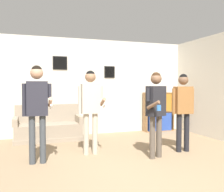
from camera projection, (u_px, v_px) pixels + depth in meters
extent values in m
plane|color=#937A5B|center=(149.00, 187.00, 3.37)|extent=(20.00, 20.00, 0.00)
cube|color=silver|center=(85.00, 87.00, 7.07)|extent=(8.46, 0.06, 2.70)
cube|color=black|center=(60.00, 63.00, 6.78)|extent=(0.39, 0.02, 0.36)
cube|color=gray|center=(60.00, 63.00, 6.78)|extent=(0.34, 0.01, 0.32)
cube|color=black|center=(110.00, 72.00, 7.25)|extent=(0.31, 0.02, 0.33)
cube|color=gray|center=(110.00, 72.00, 7.24)|extent=(0.27, 0.01, 0.29)
cube|color=silver|center=(224.00, 87.00, 6.16)|extent=(0.06, 6.33, 2.70)
cube|color=gray|center=(49.00, 138.00, 6.34)|extent=(1.68, 0.80, 0.10)
cube|color=gray|center=(48.00, 130.00, 6.33)|extent=(1.62, 0.74, 0.32)
cube|color=gray|center=(47.00, 113.00, 6.63)|extent=(1.62, 0.14, 0.46)
cube|color=gray|center=(15.00, 121.00, 6.07)|extent=(0.12, 0.74, 0.18)
cube|color=gray|center=(79.00, 119.00, 6.57)|extent=(0.12, 0.74, 0.18)
cube|color=olive|center=(145.00, 112.00, 7.46)|extent=(0.02, 0.30, 1.18)
cube|color=olive|center=(171.00, 111.00, 7.76)|extent=(0.02, 0.30, 1.18)
cube|color=olive|center=(156.00, 111.00, 7.75)|extent=(0.93, 0.01, 1.18)
cube|color=olive|center=(158.00, 130.00, 7.63)|extent=(0.88, 0.30, 0.02)
cube|color=olive|center=(158.00, 93.00, 7.59)|extent=(0.88, 0.30, 0.02)
cube|color=olive|center=(158.00, 112.00, 7.61)|extent=(0.88, 0.30, 0.02)
cube|color=#2847A3|center=(158.00, 121.00, 7.61)|extent=(0.76, 0.26, 0.53)
cube|color=#B77023|center=(159.00, 102.00, 7.59)|extent=(0.76, 0.26, 0.53)
cylinder|color=#3D4247|center=(32.00, 140.00, 4.38)|extent=(0.11, 0.11, 0.85)
cylinder|color=#3D4247|center=(43.00, 139.00, 4.43)|extent=(0.11, 0.11, 0.85)
cube|color=#282833|center=(37.00, 98.00, 4.37)|extent=(0.36, 0.20, 0.60)
sphere|color=tan|center=(37.00, 73.00, 4.36)|extent=(0.22, 0.22, 0.22)
sphere|color=black|center=(37.00, 71.00, 4.36)|extent=(0.19, 0.19, 0.19)
cylinder|color=#282833|center=(50.00, 91.00, 4.44)|extent=(0.07, 0.07, 0.26)
cylinder|color=tan|center=(50.00, 102.00, 4.31)|extent=(0.07, 0.31, 0.19)
cylinder|color=white|center=(51.00, 107.00, 4.18)|extent=(0.04, 0.14, 0.09)
cylinder|color=#282833|center=(24.00, 100.00, 4.31)|extent=(0.07, 0.07, 0.57)
cylinder|color=#B7AD99|center=(86.00, 134.00, 4.97)|extent=(0.11, 0.11, 0.83)
cylinder|color=#B7AD99|center=(95.00, 134.00, 5.02)|extent=(0.11, 0.11, 0.83)
cube|color=#BCB2A3|center=(90.00, 99.00, 4.97)|extent=(0.37, 0.21, 0.59)
sphere|color=#997051|center=(90.00, 77.00, 4.95)|extent=(0.21, 0.21, 0.21)
sphere|color=black|center=(90.00, 75.00, 4.95)|extent=(0.18, 0.18, 0.18)
cylinder|color=#BCB2A3|center=(101.00, 92.00, 5.03)|extent=(0.07, 0.07, 0.25)
cylinder|color=#997051|center=(103.00, 102.00, 4.90)|extent=(0.07, 0.30, 0.19)
cylinder|color=white|center=(104.00, 106.00, 4.77)|extent=(0.04, 0.14, 0.09)
cylinder|color=#BCB2A3|center=(80.00, 100.00, 4.91)|extent=(0.07, 0.07, 0.55)
cylinder|color=brown|center=(152.00, 137.00, 4.70)|extent=(0.11, 0.11, 0.80)
cylinder|color=brown|center=(159.00, 136.00, 4.81)|extent=(0.11, 0.11, 0.80)
cube|color=#232328|center=(156.00, 101.00, 4.73)|extent=(0.41, 0.30, 0.57)
sphere|color=brown|center=(156.00, 79.00, 4.71)|extent=(0.21, 0.21, 0.21)
sphere|color=#382314|center=(156.00, 77.00, 4.71)|extent=(0.18, 0.18, 0.18)
cylinder|color=#232328|center=(163.00, 102.00, 4.86)|extent=(0.07, 0.07, 0.54)
cylinder|color=#232328|center=(148.00, 95.00, 4.59)|extent=(0.07, 0.07, 0.24)
cylinder|color=brown|center=(153.00, 105.00, 4.49)|extent=(0.15, 0.30, 0.18)
cylinder|color=blue|center=(159.00, 108.00, 4.39)|extent=(0.08, 0.08, 0.10)
cylinder|color=black|center=(179.00, 133.00, 5.19)|extent=(0.11, 0.11, 0.80)
cylinder|color=black|center=(187.00, 132.00, 5.24)|extent=(0.11, 0.11, 0.80)
cube|color=#936033|center=(183.00, 100.00, 5.19)|extent=(0.37, 0.23, 0.57)
sphere|color=brown|center=(183.00, 80.00, 5.17)|extent=(0.21, 0.21, 0.21)
sphere|color=black|center=(183.00, 78.00, 5.17)|extent=(0.18, 0.18, 0.18)
cylinder|color=#936033|center=(192.00, 101.00, 5.24)|extent=(0.07, 0.07, 0.53)
cylinder|color=#936033|center=(174.00, 101.00, 5.13)|extent=(0.07, 0.07, 0.53)
cylinder|color=brown|center=(34.00, 143.00, 5.62)|extent=(0.06, 0.06, 0.17)
cylinder|color=brown|center=(34.00, 137.00, 5.62)|extent=(0.03, 0.03, 0.07)
cylinder|color=white|center=(160.00, 91.00, 7.61)|extent=(0.07, 0.07, 0.12)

